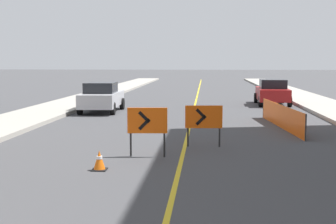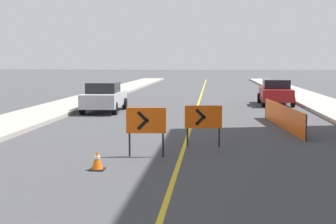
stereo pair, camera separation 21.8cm
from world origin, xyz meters
name	(u,v)px [view 2 (the right image)]	position (x,y,z in m)	size (l,w,h in m)	color
lane_stripe	(199,102)	(0.00, 37.09, 0.00)	(0.12, 74.18, 0.01)	gold
sidewalk_left	(87,100)	(-7.68, 37.09, 0.09)	(2.99, 74.18, 0.18)	#9E998E
sidewalk_right	(316,101)	(7.68, 37.09, 0.09)	(2.99, 74.18, 0.18)	#9E998E
traffic_cone_third	(97,160)	(-1.99, 17.15, 0.25)	(0.37, 0.37, 0.50)	black
arrow_barricade_primary	(146,122)	(-0.99, 18.89, 0.99)	(1.14, 0.14, 1.41)	#EF560C
arrow_barricade_secondary	(203,118)	(0.60, 20.59, 0.92)	(1.18, 0.16, 1.32)	#EF560C
safety_mesh_fence	(282,116)	(3.75, 25.19, 0.47)	(0.67, 6.67, 0.93)	#EF560C
parked_car_curb_near	(104,97)	(-4.90, 30.43, 0.80)	(1.96, 4.36, 1.59)	#B7B7BC
parked_car_curb_mid	(276,92)	(4.79, 35.28, 0.80)	(1.98, 4.37, 1.59)	maroon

